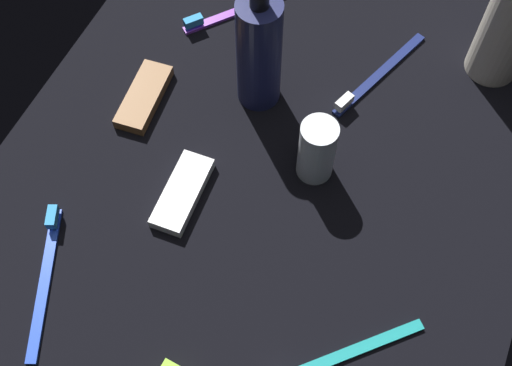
% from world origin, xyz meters
% --- Properties ---
extents(ground_plane, '(0.84, 0.64, 0.01)m').
position_xyz_m(ground_plane, '(0.00, 0.00, -0.01)').
color(ground_plane, black).
extents(lotion_bottle, '(0.05, 0.05, 0.19)m').
position_xyz_m(lotion_bottle, '(0.14, 0.06, 0.08)').
color(lotion_bottle, '#1A1E49').
rests_on(lotion_bottle, ground_plane).
extents(bodywash_bottle, '(0.07, 0.07, 0.18)m').
position_xyz_m(bodywash_bottle, '(0.30, -0.21, 0.08)').
color(bodywash_bottle, silver).
rests_on(bodywash_bottle, ground_plane).
extents(deodorant_stick, '(0.04, 0.04, 0.09)m').
position_xyz_m(deodorant_stick, '(0.06, -0.05, 0.05)').
color(deodorant_stick, silver).
rests_on(deodorant_stick, ground_plane).
extents(toothbrush_navy, '(0.17, 0.07, 0.02)m').
position_xyz_m(toothbrush_navy, '(0.22, -0.07, 0.01)').
color(toothbrush_navy, navy).
rests_on(toothbrush_navy, ground_plane).
extents(toothbrush_blue, '(0.17, 0.08, 0.02)m').
position_xyz_m(toothbrush_blue, '(-0.19, 0.18, 0.01)').
color(toothbrush_blue, blue).
rests_on(toothbrush_blue, ground_plane).
extents(toothbrush_teal, '(0.14, 0.14, 0.02)m').
position_xyz_m(toothbrush_teal, '(-0.14, -0.15, 0.01)').
color(toothbrush_teal, teal).
rests_on(toothbrush_teal, ground_plane).
extents(toothbrush_purple, '(0.15, 0.12, 0.02)m').
position_xyz_m(toothbrush_purple, '(0.25, 0.14, 0.01)').
color(toothbrush_purple, purple).
rests_on(toothbrush_purple, ground_plane).
extents(snack_bar_white, '(0.11, 0.04, 0.01)m').
position_xyz_m(snack_bar_white, '(-0.04, 0.08, 0.01)').
color(snack_bar_white, white).
rests_on(snack_bar_white, ground_plane).
extents(snack_bar_brown, '(0.11, 0.05, 0.01)m').
position_xyz_m(snack_bar_brown, '(0.07, 0.19, 0.01)').
color(snack_bar_brown, brown).
rests_on(snack_bar_brown, ground_plane).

